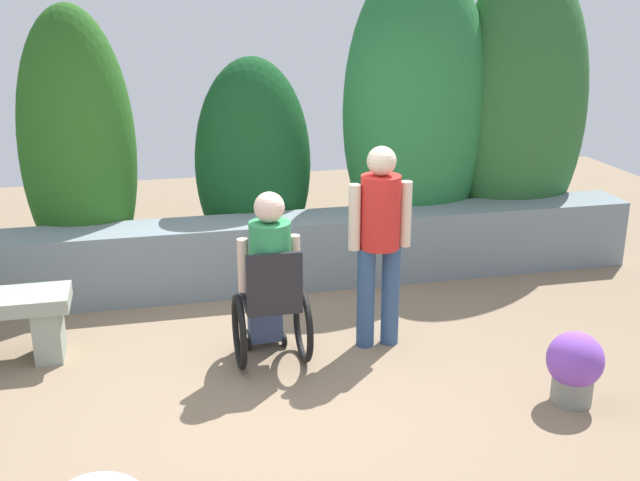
# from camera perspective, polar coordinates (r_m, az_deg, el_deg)

# --- Properties ---
(ground_plane) EXTENTS (12.53, 12.53, 0.00)m
(ground_plane) POSITION_cam_1_polar(r_m,az_deg,el_deg) (5.70, -2.73, -9.91)
(ground_plane) COLOR #816C54
(stone_retaining_wall) EXTENTS (7.54, 0.52, 0.66)m
(stone_retaining_wall) POSITION_cam_1_polar(r_m,az_deg,el_deg) (7.16, -5.33, -1.05)
(stone_retaining_wall) COLOR slate
(stone_retaining_wall) RESTS_ON ground
(hedge_backdrop) EXTENTS (7.37, 1.05, 3.03)m
(hedge_backdrop) POSITION_cam_1_polar(r_m,az_deg,el_deg) (7.58, 1.40, 8.31)
(hedge_backdrop) COLOR #307B29
(hedge_backdrop) RESTS_ON ground
(person_in_wheelchair) EXTENTS (0.53, 0.66, 1.33)m
(person_in_wheelchair) POSITION_cam_1_polar(r_m,az_deg,el_deg) (5.66, -3.74, -3.22)
(person_in_wheelchair) COLOR black
(person_in_wheelchair) RESTS_ON ground
(person_standing_companion) EXTENTS (0.49, 0.30, 1.59)m
(person_standing_companion) POSITION_cam_1_polar(r_m,az_deg,el_deg) (5.84, 4.44, 0.46)
(person_standing_companion) COLOR #304C73
(person_standing_companion) RESTS_ON ground
(flower_pot_purple_near) EXTENTS (0.38, 0.38, 0.51)m
(flower_pot_purple_near) POSITION_cam_1_polar(r_m,az_deg,el_deg) (5.51, 18.30, -8.83)
(flower_pot_purple_near) COLOR gray
(flower_pot_purple_near) RESTS_ON ground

